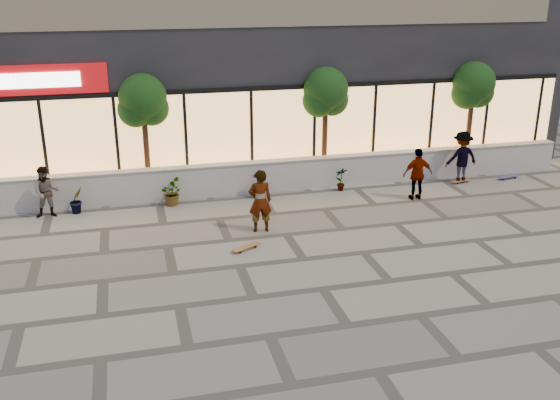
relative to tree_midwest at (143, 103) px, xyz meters
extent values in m
plane|color=#A7A290|center=(3.50, -7.70, -2.99)|extent=(80.00, 80.00, 0.00)
cube|color=white|center=(3.50, -0.70, -2.49)|extent=(22.00, 0.35, 1.00)
cube|color=#B2AFA8|center=(3.50, -0.70, -1.97)|extent=(22.00, 0.42, 0.04)
cube|color=#222227|center=(3.50, 4.80, 1.26)|extent=(24.00, 9.00, 8.50)
cube|color=#F2AF61|center=(3.50, 0.28, -1.29)|extent=(23.04, 0.05, 3.00)
cube|color=black|center=(3.50, 0.25, 0.26)|extent=(23.04, 0.08, 0.15)
cube|color=#A30B0F|center=(-3.50, 0.23, 0.81)|extent=(5.00, 0.10, 0.90)
cube|color=white|center=(-3.50, 0.16, 0.81)|extent=(3.40, 0.06, 0.45)
cube|color=brown|center=(3.50, 0.28, 3.01)|extent=(21.60, 0.05, 1.60)
imported|color=#193310|center=(-2.20, -1.25, -2.58)|extent=(0.57, 0.57, 0.81)
imported|color=#193310|center=(0.60, -1.25, -2.58)|extent=(0.68, 0.77, 0.81)
imported|color=#193310|center=(3.40, -1.25, -2.58)|extent=(0.64, 0.64, 0.81)
imported|color=#193310|center=(6.20, -1.25, -2.58)|extent=(0.46, 0.35, 0.81)
cylinder|color=#472519|center=(0.00, 0.00, -1.37)|extent=(0.18, 0.18, 3.24)
sphere|color=#193310|center=(0.00, 0.00, 0.18)|extent=(1.50, 1.50, 1.50)
sphere|color=#193310|center=(-0.25, -0.05, -0.18)|extent=(1.10, 1.10, 1.10)
sphere|color=#193310|center=(0.25, 0.05, -0.18)|extent=(1.10, 1.10, 1.10)
cylinder|color=#472519|center=(6.00, 0.00, -1.37)|extent=(0.18, 0.18, 3.24)
sphere|color=#193310|center=(6.00, 0.00, 0.18)|extent=(1.50, 1.50, 1.50)
sphere|color=#193310|center=(5.75, -0.05, -0.18)|extent=(1.10, 1.10, 1.10)
sphere|color=#193310|center=(6.25, 0.05, -0.18)|extent=(1.10, 1.10, 1.10)
cylinder|color=#472519|center=(11.50, 0.00, -1.37)|extent=(0.18, 0.18, 3.24)
sphere|color=#193310|center=(11.50, 0.00, 0.18)|extent=(1.50, 1.50, 1.50)
sphere|color=#193310|center=(11.25, -0.05, -0.18)|extent=(1.10, 1.10, 1.10)
sphere|color=#193310|center=(11.75, 0.05, -0.18)|extent=(1.10, 1.10, 1.10)
imported|color=silver|center=(2.85, -3.99, -2.09)|extent=(0.67, 0.45, 1.79)
imported|color=#9A8563|center=(-3.00, -1.40, -2.21)|extent=(0.76, 0.60, 1.55)
imported|color=silver|center=(8.26, -2.62, -2.15)|extent=(0.99, 0.43, 1.67)
imported|color=maroon|center=(10.49, -1.40, -2.09)|extent=(1.18, 0.70, 1.79)
cube|color=#986531|center=(2.20, -5.16, -2.90)|extent=(0.83, 0.57, 0.02)
cylinder|color=black|center=(2.39, -4.97, -2.96)|extent=(0.07, 0.06, 0.06)
cylinder|color=black|center=(2.46, -5.10, -2.96)|extent=(0.07, 0.06, 0.06)
cylinder|color=black|center=(1.95, -5.21, -2.96)|extent=(0.07, 0.06, 0.06)
cylinder|color=black|center=(2.02, -5.34, -2.96)|extent=(0.07, 0.06, 0.06)
cube|color=olive|center=(10.50, -1.50, -2.91)|extent=(0.73, 0.33, 0.02)
cylinder|color=black|center=(10.70, -1.39, -2.96)|extent=(0.06, 0.04, 0.05)
cylinder|color=black|center=(10.73, -1.51, -2.96)|extent=(0.06, 0.04, 0.05)
cylinder|color=black|center=(10.27, -1.49, -2.96)|extent=(0.06, 0.04, 0.05)
cylinder|color=black|center=(10.30, -1.61, -2.96)|extent=(0.06, 0.04, 0.05)
cube|color=#4C4681|center=(12.34, -1.50, -2.90)|extent=(0.83, 0.33, 0.02)
cylinder|color=black|center=(12.58, -1.39, -2.96)|extent=(0.06, 0.04, 0.06)
cylinder|color=black|center=(12.60, -1.53, -2.96)|extent=(0.06, 0.04, 0.06)
cylinder|color=black|center=(12.08, -1.47, -2.96)|extent=(0.06, 0.04, 0.06)
cylinder|color=black|center=(12.10, -1.61, -2.96)|extent=(0.06, 0.04, 0.06)
camera|label=1|loc=(-0.56, -19.80, 3.80)|focal=40.00mm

